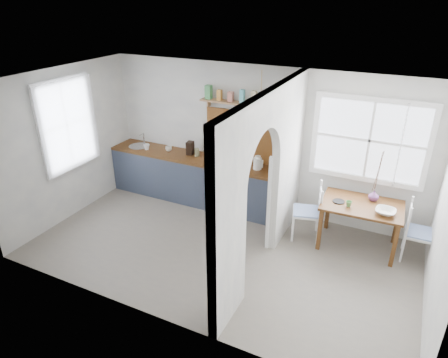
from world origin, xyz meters
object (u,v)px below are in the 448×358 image
at_px(dining_table, 359,225).
at_px(chair_right, 420,232).
at_px(kettle, 258,163).
at_px(vase, 374,196).
at_px(chair_left, 307,211).

height_order(dining_table, chair_right, chair_right).
height_order(dining_table, kettle, kettle).
height_order(kettle, vase, kettle).
relative_size(chair_right, kettle, 3.89).
xyz_separation_m(chair_left, chair_right, (1.68, 0.14, -0.01)).
distance_m(chair_left, kettle, 1.17).
relative_size(chair_left, chair_right, 1.03).
height_order(chair_left, chair_right, chair_left).
bearing_deg(chair_left, vase, 92.34).
bearing_deg(chair_left, dining_table, 81.30).
bearing_deg(chair_right, kettle, 86.12).
bearing_deg(chair_left, kettle, -123.05).
relative_size(dining_table, chair_right, 1.29).
bearing_deg(dining_table, kettle, 171.14).
bearing_deg(chair_right, vase, 77.45).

